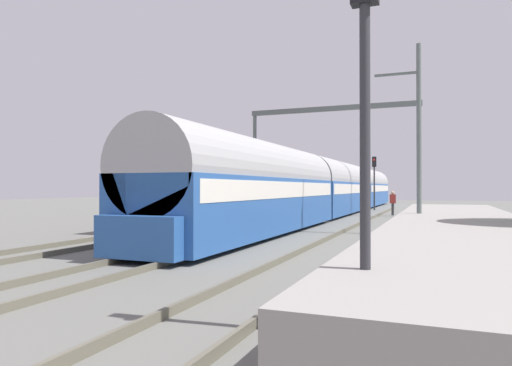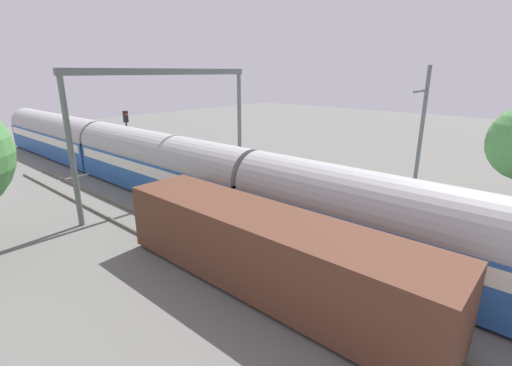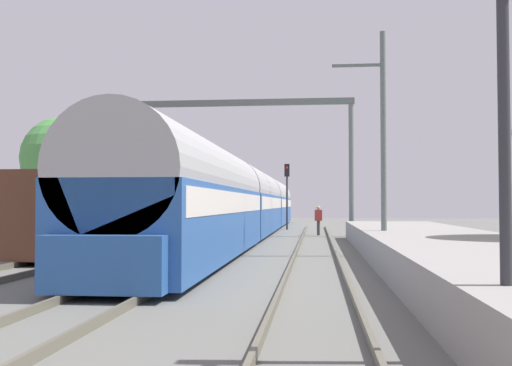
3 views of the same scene
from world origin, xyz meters
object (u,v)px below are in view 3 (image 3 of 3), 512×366
at_px(person_crossing, 318,218).
at_px(railway_signal_near, 504,74).
at_px(passenger_train, 249,202).
at_px(catenary_gantry, 246,138).
at_px(railway_signal_far, 287,187).
at_px(freight_car, 115,213).

bearing_deg(person_crossing, railway_signal_near, 82.55).
xyz_separation_m(passenger_train, catenary_gantry, (0.00, -1.48, 3.65)).
bearing_deg(railway_signal_near, passenger_train, 102.39).
distance_m(passenger_train, railway_signal_far, 7.49).
relative_size(passenger_train, railway_signal_near, 9.29).
bearing_deg(railway_signal_near, catenary_gantry, 103.06).
bearing_deg(railway_signal_far, catenary_gantry, -102.51).
height_order(passenger_train, railway_signal_near, railway_signal_near).
xyz_separation_m(person_crossing, railway_signal_far, (-2.20, 7.40, 2.00)).
relative_size(person_crossing, railway_signal_far, 0.37).
bearing_deg(person_crossing, freight_car, 44.60).
xyz_separation_m(person_crossing, railway_signal_near, (2.08, -27.95, 2.35)).
bearing_deg(catenary_gantry, freight_car, -110.05).
distance_m(passenger_train, person_crossing, 4.23).
bearing_deg(railway_signal_far, person_crossing, -73.45).
bearing_deg(person_crossing, railway_signal_far, -85.15).
bearing_deg(freight_car, railway_signal_near, -57.27).
bearing_deg(person_crossing, passenger_train, -15.06).
height_order(freight_car, railway_signal_near, railway_signal_near).
distance_m(person_crossing, railway_signal_near, 28.12).
height_order(freight_car, person_crossing, freight_car).
distance_m(passenger_train, freight_car, 13.00).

